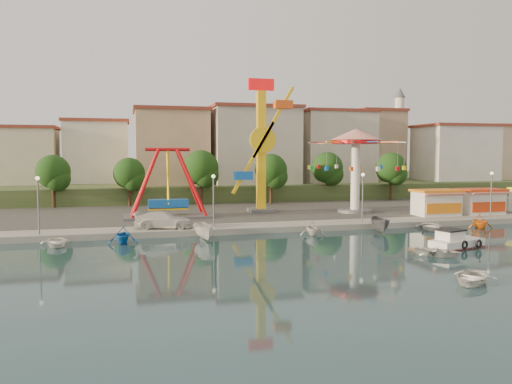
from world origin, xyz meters
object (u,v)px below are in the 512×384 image
object	(u,v)px
rowboat_a	(438,251)
van	(164,220)
kamikaze_tower	(264,149)
wave_swinger	(356,151)
pirate_ship_ride	(168,185)
cabin_motorboat	(456,243)

from	to	relation	value
rowboat_a	van	xyz separation A→B (m)	(-19.86, 15.84, 1.06)
rowboat_a	van	size ratio (longest dim) A/B	0.61
kamikaze_tower	rowboat_a	world-z (taller)	kamikaze_tower
kamikaze_tower	wave_swinger	bearing A→B (deg)	-13.69
pirate_ship_ride	wave_swinger	distance (m)	23.29
cabin_motorboat	van	bearing A→B (deg)	132.99
wave_swinger	rowboat_a	world-z (taller)	wave_swinger
cabin_motorboat	wave_swinger	bearing A→B (deg)	70.61
pirate_ship_ride	van	distance (m)	8.93
kamikaze_tower	wave_swinger	xyz separation A→B (m)	(11.08, -2.70, -0.34)
pirate_ship_ride	cabin_motorboat	distance (m)	31.25
cabin_motorboat	van	distance (m)	26.81
kamikaze_tower	van	bearing A→B (deg)	-141.34
wave_swinger	kamikaze_tower	bearing A→B (deg)	166.31
kamikaze_tower	rowboat_a	xyz separation A→B (m)	(6.88, -26.22, -8.18)
rowboat_a	kamikaze_tower	bearing A→B (deg)	58.97
kamikaze_tower	wave_swinger	size ratio (longest dim) A/B	1.42
van	wave_swinger	bearing A→B (deg)	-61.20
pirate_ship_ride	van	world-z (taller)	pirate_ship_ride
rowboat_a	pirate_ship_ride	bearing A→B (deg)	82.08
van	kamikaze_tower	bearing A→B (deg)	-40.25
kamikaze_tower	van	xyz separation A→B (m)	(-12.98, -10.38, -7.12)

